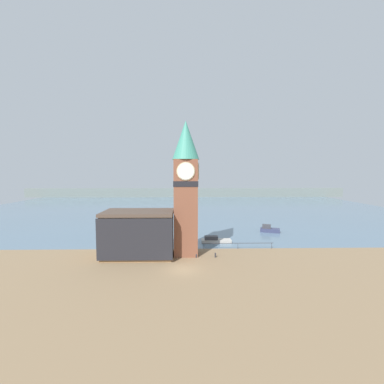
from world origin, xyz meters
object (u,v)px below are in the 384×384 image
mooring_bollard_near (196,256)px  clock_tower (186,184)px  mooring_bollard_far (215,255)px  boat_far (269,229)px  pier_building (139,233)px  boat_near (215,240)px

mooring_bollard_near → clock_tower: bearing=131.8°
mooring_bollard_far → clock_tower: bearing=158.8°
boat_far → mooring_bollard_near: (-17.73, -17.78, -0.30)m
pier_building → mooring_bollard_far: 13.12m
pier_building → mooring_bollard_far: size_ratio=14.85×
clock_tower → mooring_bollard_far: size_ratio=28.66×
boat_near → boat_far: (13.66, 8.79, 0.15)m
boat_near → boat_far: 16.25m
mooring_bollard_near → boat_near: bearing=65.6°
boat_far → pier_building: bearing=-129.9°
pier_building → boat_far: bearing=31.5°
boat_far → mooring_bollard_near: boat_far is taller
boat_near → mooring_bollard_far: bearing=-96.9°
clock_tower → boat_far: size_ratio=4.71×
clock_tower → boat_near: size_ratio=3.84×
boat_far → clock_tower: bearing=-122.1°
boat_near → mooring_bollard_near: 9.86m
clock_tower → mooring_bollard_near: 11.83m
pier_building → boat_near: size_ratio=1.99×
clock_tower → pier_building: size_ratio=1.93×
pier_building → mooring_bollard_far: pier_building is taller
clock_tower → pier_building: clock_tower is taller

